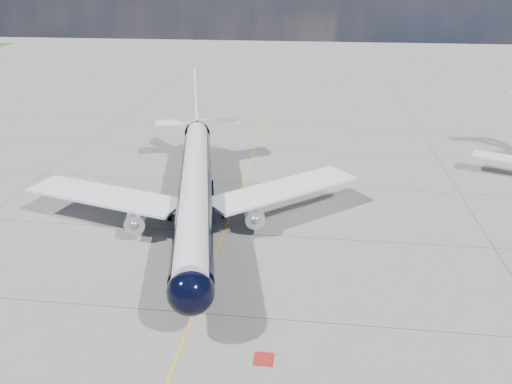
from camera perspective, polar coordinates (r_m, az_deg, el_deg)
ground at (r=75.95m, az=-1.04°, el=2.45°), size 320.00×320.00×0.00m
taxiway_centerline at (r=71.36m, az=-1.58°, el=1.01°), size 0.16×160.00×0.01m
red_marking at (r=40.88m, az=0.90°, el=-18.56°), size 1.60×1.60×0.01m
main_airliner at (r=59.92m, az=-6.95°, el=0.93°), size 40.29×49.71×14.49m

